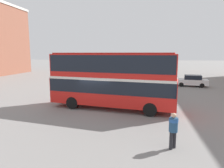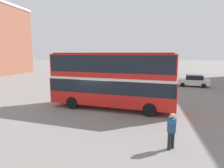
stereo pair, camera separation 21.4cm
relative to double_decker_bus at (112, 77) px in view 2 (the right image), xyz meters
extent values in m
plane|color=gray|center=(-1.23, -0.23, -2.63)|extent=(240.00, 240.00, 0.00)
cube|color=red|center=(0.00, 0.00, -1.14)|extent=(10.45, 4.07, 2.10)
cube|color=red|center=(0.00, 0.00, 0.88)|extent=(10.29, 3.97, 1.95)
cube|color=black|center=(0.00, 0.00, -0.67)|extent=(10.36, 4.09, 1.03)
cube|color=black|center=(0.00, 0.00, 1.12)|extent=(10.14, 3.98, 1.32)
cube|color=silver|center=(0.00, 0.00, -0.06)|extent=(10.36, 4.08, 0.20)
cube|color=#B11A15|center=(0.00, 0.00, 1.91)|extent=(9.81, 3.73, 0.10)
cylinder|color=black|center=(3.39, 0.55, -2.12)|extent=(1.06, 0.46, 1.02)
cylinder|color=black|center=(3.04, -1.61, -2.12)|extent=(1.06, 0.46, 1.02)
cylinder|color=black|center=(-2.84, 1.57, -2.12)|extent=(1.06, 0.46, 1.02)
cylinder|color=black|center=(-3.19, -0.58, -2.12)|extent=(1.06, 0.46, 1.02)
cylinder|color=#232328|center=(3.87, -6.57, -2.20)|extent=(0.16, 0.16, 0.85)
cylinder|color=#232328|center=(4.05, -6.38, -2.20)|extent=(0.16, 0.16, 0.85)
cylinder|color=navy|center=(3.96, -6.47, -1.44)|extent=(0.58, 0.58, 0.68)
cylinder|color=#28569E|center=(3.96, -6.47, -1.22)|extent=(0.61, 0.61, 0.15)
sphere|color=#D8A884|center=(3.96, -6.47, -0.98)|extent=(0.23, 0.23, 0.23)
cube|color=silver|center=(9.10, 12.88, -2.01)|extent=(4.46, 2.55, 0.74)
cube|color=black|center=(9.27, 12.85, -1.35)|extent=(2.44, 2.03, 0.58)
cylinder|color=black|center=(7.67, 12.24, -2.33)|extent=(0.63, 0.32, 0.60)
cylinder|color=black|center=(7.95, 13.93, -2.33)|extent=(0.63, 0.32, 0.60)
cylinder|color=black|center=(10.25, 11.82, -2.33)|extent=(0.63, 0.32, 0.60)
cylinder|color=black|center=(10.53, 13.51, -2.33)|extent=(0.63, 0.32, 0.60)
cube|color=silver|center=(-3.48, 16.78, -1.97)|extent=(4.96, 2.88, 0.79)
cube|color=black|center=(-3.67, 16.73, -1.34)|extent=(2.75, 2.17, 0.48)
cylinder|color=black|center=(-2.28, 17.92, -2.32)|extent=(0.65, 0.36, 0.62)
cylinder|color=black|center=(-1.88, 16.33, -2.32)|extent=(0.65, 0.36, 0.62)
cylinder|color=black|center=(-5.08, 17.22, -2.32)|extent=(0.65, 0.36, 0.62)
cylinder|color=black|center=(-4.69, 15.63, -2.32)|extent=(0.65, 0.36, 0.62)
camera|label=1|loc=(2.48, -15.83, 1.91)|focal=32.00mm
camera|label=2|loc=(2.69, -15.80, 1.91)|focal=32.00mm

